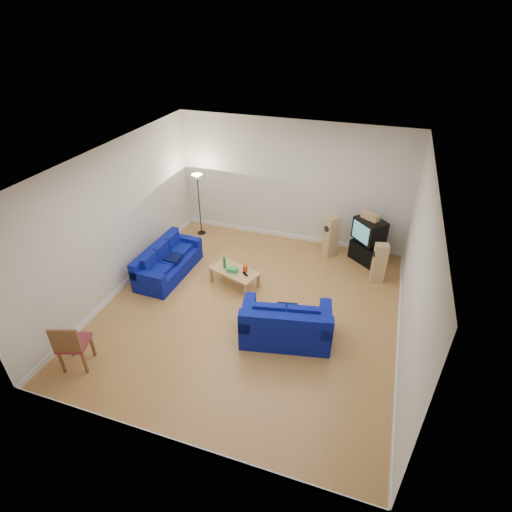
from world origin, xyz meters
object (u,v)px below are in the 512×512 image
(coffee_table, at_px, (234,272))
(tv_stand, at_px, (367,253))
(sofa_three_seat, at_px, (167,264))
(television, at_px, (369,230))
(sofa_loveseat, at_px, (286,326))

(coffee_table, xyz_separation_m, tv_stand, (2.75, 1.98, -0.11))
(sofa_three_seat, bearing_deg, tv_stand, 116.62)
(sofa_three_seat, relative_size, television, 2.20)
(sofa_three_seat, xyz_separation_m, sofa_loveseat, (3.24, -1.25, 0.05))
(television, bearing_deg, tv_stand, 11.07)
(coffee_table, bearing_deg, television, 36.20)
(coffee_table, bearing_deg, tv_stand, 35.77)
(sofa_loveseat, xyz_separation_m, coffee_table, (-1.55, 1.33, 0.03))
(sofa_three_seat, distance_m, coffee_table, 1.69)
(sofa_loveseat, bearing_deg, coffee_table, 128.08)
(tv_stand, bearing_deg, coffee_table, -106.02)
(sofa_three_seat, height_order, coffee_table, sofa_three_seat)
(television, bearing_deg, sofa_three_seat, -109.14)
(sofa_three_seat, relative_size, coffee_table, 1.55)
(television, bearing_deg, coffee_table, -98.10)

